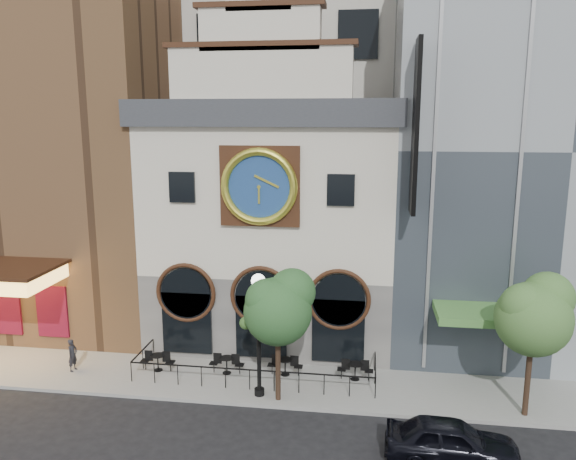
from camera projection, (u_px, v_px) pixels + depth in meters
The scene contains 15 objects.
ground at pixel (244, 407), 22.82m from camera, with size 120.00×120.00×0.00m, color black.
sidewalk at pixel (256, 377), 25.24m from camera, with size 44.00×5.00×0.15m, color gray.
clock_building at pixel (274, 213), 29.09m from camera, with size 12.60×8.78×18.65m.
theater_building at pixel (54, 98), 31.79m from camera, with size 14.00×15.60×25.00m.
retail_building at pixel (531, 145), 28.70m from camera, with size 14.00×14.40×20.00m.
cafe_railing at pixel (256, 367), 25.13m from camera, with size 10.60×2.60×0.90m, color black, non-canonical shape.
bistro_0 at pixel (158, 361), 25.67m from camera, with size 1.58×0.68×0.90m.
bistro_1 at pixel (227, 364), 25.39m from camera, with size 1.58×0.68×0.90m.
bistro_2 at pixel (285, 365), 25.22m from camera, with size 1.58×0.68×0.90m.
bistro_3 at pixel (355, 370), 24.77m from camera, with size 1.58×0.68×0.90m.
car_right at pixel (452, 441), 19.05m from camera, with size 1.80×4.48×1.53m, color black.
pedestrian at pixel (73, 355), 25.61m from camera, with size 0.55×0.36×1.51m, color black.
lamppost at pixel (259, 321), 22.85m from camera, with size 1.66×0.77×5.26m.
tree_left at pixel (279, 306), 22.37m from camera, with size 2.86×2.75×5.50m.
tree_right at pixel (535, 313), 21.15m from camera, with size 2.96×2.85×5.70m.
Camera 1 is at (4.75, -20.48, 11.59)m, focal length 35.00 mm.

